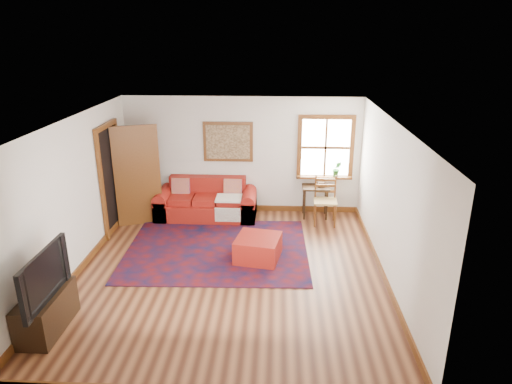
# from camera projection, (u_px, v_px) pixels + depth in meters

# --- Properties ---
(ground) EXTENTS (5.50, 5.50, 0.00)m
(ground) POSITION_uv_depth(u_px,v_px,m) (230.00, 272.00, 7.55)
(ground) COLOR #452112
(ground) RESTS_ON ground
(room_envelope) EXTENTS (5.04, 5.54, 2.52)m
(room_envelope) POSITION_uv_depth(u_px,v_px,m) (228.00, 177.00, 7.01)
(room_envelope) COLOR silver
(room_envelope) RESTS_ON ground
(window) EXTENTS (1.18, 0.20, 1.38)m
(window) POSITION_uv_depth(u_px,v_px,m) (327.00, 154.00, 9.57)
(window) COLOR white
(window) RESTS_ON ground
(doorway) EXTENTS (0.89, 1.08, 2.14)m
(doorway) POSITION_uv_depth(u_px,v_px,m) (127.00, 176.00, 8.97)
(doorway) COLOR black
(doorway) RESTS_ON ground
(framed_artwork) EXTENTS (1.05, 0.07, 0.85)m
(framed_artwork) POSITION_uv_depth(u_px,v_px,m) (228.00, 142.00, 9.60)
(framed_artwork) COLOR brown
(framed_artwork) RESTS_ON ground
(persian_rug) EXTENTS (3.32, 2.69, 0.02)m
(persian_rug) POSITION_uv_depth(u_px,v_px,m) (217.00, 249.00, 8.30)
(persian_rug) COLOR #500B0D
(persian_rug) RESTS_ON ground
(red_leather_sofa) EXTENTS (2.10, 0.87, 0.82)m
(red_leather_sofa) POSITION_uv_depth(u_px,v_px,m) (207.00, 204.00, 9.69)
(red_leather_sofa) COLOR maroon
(red_leather_sofa) RESTS_ON ground
(red_ottoman) EXTENTS (0.85, 0.85, 0.41)m
(red_ottoman) POSITION_uv_depth(u_px,v_px,m) (258.00, 248.00, 7.90)
(red_ottoman) COLOR maroon
(red_ottoman) RESTS_ON ground
(side_table) EXTENTS (0.56, 0.42, 0.68)m
(side_table) POSITION_uv_depth(u_px,v_px,m) (316.00, 192.00, 9.60)
(side_table) COLOR black
(side_table) RESTS_ON ground
(ladder_back_chair) EXTENTS (0.48, 0.46, 0.99)m
(ladder_back_chair) POSITION_uv_depth(u_px,v_px,m) (325.00, 198.00, 9.30)
(ladder_back_chair) COLOR tan
(ladder_back_chair) RESTS_ON ground
(media_cabinet) EXTENTS (0.44, 0.98, 0.54)m
(media_cabinet) POSITION_uv_depth(u_px,v_px,m) (46.00, 312.00, 6.02)
(media_cabinet) COLOR black
(media_cabinet) RESTS_ON ground
(television) EXTENTS (0.15, 1.16, 0.67)m
(television) POSITION_uv_depth(u_px,v_px,m) (36.00, 276.00, 5.70)
(television) COLOR black
(television) RESTS_ON media_cabinet
(candle_hurricane) EXTENTS (0.12, 0.12, 0.18)m
(candle_hurricane) POSITION_uv_depth(u_px,v_px,m) (61.00, 272.00, 6.31)
(candle_hurricane) COLOR silver
(candle_hurricane) RESTS_ON media_cabinet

